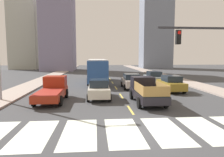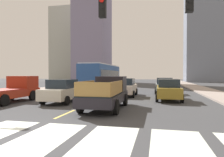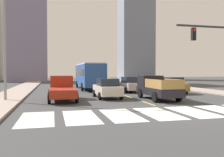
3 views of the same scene
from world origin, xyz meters
name	(u,v)px [view 2 (image 2 of 3)]	position (x,y,z in m)	size (l,w,h in m)	color
ground_plane	(13,137)	(0.00, 0.00, 0.00)	(160.00, 160.00, 0.00)	#3D3F42
sidewalk_right	(212,93)	(10.59, 18.00, 0.07)	(3.00, 110.00, 0.15)	#A3938A
sidewalk_left	(38,90)	(-10.59, 18.00, 0.07)	(3.00, 110.00, 0.15)	#A3938A
crosswalk_stripe_4	(42,139)	(1.07, 0.00, 0.00)	(1.68, 4.00, 0.01)	silver
crosswalk_stripe_5	(106,144)	(3.22, 0.00, 0.00)	(1.68, 4.00, 0.01)	silver
crosswalk_stripe_6	(180,150)	(5.37, 0.00, 0.00)	(1.68, 4.00, 0.01)	silver
lane_dash_0	(65,114)	(0.00, 4.00, 0.00)	(0.16, 2.40, 0.01)	#E2C853
lane_dash_1	(94,102)	(0.00, 9.00, 0.00)	(0.16, 2.40, 0.01)	#E2C853
lane_dash_2	(109,95)	(0.00, 14.00, 0.00)	(0.16, 2.40, 0.01)	#E2C853
lane_dash_3	(118,91)	(0.00, 19.00, 0.00)	(0.16, 2.40, 0.01)	#E2C853
lane_dash_4	(125,88)	(0.00, 24.00, 0.00)	(0.16, 2.40, 0.01)	#E2C853
lane_dash_5	(129,86)	(0.00, 29.00, 0.00)	(0.16, 2.40, 0.01)	#E2C853
lane_dash_6	(133,85)	(0.00, 34.00, 0.00)	(0.16, 2.40, 0.01)	#E2C853
lane_dash_7	(135,84)	(0.00, 39.00, 0.00)	(0.16, 2.40, 0.01)	#E2C853
pickup_stakebed	(107,93)	(1.68, 6.38, 0.94)	(2.18, 5.20, 1.96)	black
pickup_dark	(13,90)	(-6.02, 7.57, 0.92)	(2.18, 5.20, 1.96)	maroon
city_bus	(102,75)	(-2.13, 19.05, 1.95)	(2.72, 10.80, 3.32)	#274F93
sedan_near_left	(126,87)	(1.75, 13.54, 0.86)	(2.02, 4.40, 1.72)	beige
sedan_far	(164,86)	(5.50, 17.07, 0.86)	(2.02, 4.40, 1.72)	#8A969A
sedan_near_right	(63,91)	(-2.14, 8.12, 0.86)	(2.02, 4.40, 1.72)	beige
sedan_mid	(168,90)	(5.62, 11.11, 0.86)	(2.02, 4.40, 1.72)	olive
traffic_signal_gantry	(221,17)	(6.99, 2.23, 4.18)	(8.53, 0.27, 6.00)	#2D2D33
tower_tall_centre	(203,2)	(17.08, 54.80, 22.03)	(9.41, 7.15, 44.05)	gray
block_mid_left	(93,25)	(-12.23, 46.41, 15.32)	(8.30, 10.07, 30.64)	gray
block_mid_right	(66,45)	(-23.38, 53.33, 11.27)	(7.92, 7.01, 22.54)	#B3B6A5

